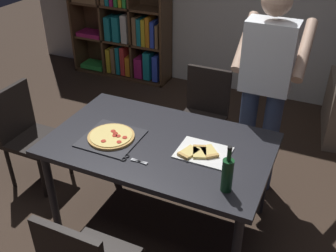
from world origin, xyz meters
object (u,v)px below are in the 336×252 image
object	(u,v)px
chair_left_end	(26,130)
pepperoni_pizza_on_tray	(111,137)
wine_bottle	(227,174)
bookshelf	(124,12)
dining_table	(160,150)
chair_far_side	(204,110)
kitchen_scissors	(130,159)
person_serving_pizza	(265,83)

from	to	relation	value
chair_left_end	pepperoni_pizza_on_tray	distance (m)	0.99
wine_bottle	pepperoni_pizza_on_tray	bearing A→B (deg)	168.27
bookshelf	dining_table	bearing A→B (deg)	-55.21
wine_bottle	dining_table	bearing A→B (deg)	152.98
chair_far_side	bookshelf	bearing A→B (deg)	139.64
chair_far_side	wine_bottle	distance (m)	1.45
wine_bottle	kitchen_scissors	distance (m)	0.69
chair_far_side	person_serving_pizza	bearing A→B (deg)	-21.21
pepperoni_pizza_on_tray	chair_far_side	bearing A→B (deg)	72.74
chair_left_end	person_serving_pizza	size ratio (longest dim) A/B	0.51
pepperoni_pizza_on_tray	wine_bottle	world-z (taller)	wine_bottle
chair_left_end	bookshelf	world-z (taller)	bookshelf
chair_left_end	pepperoni_pizza_on_tray	xyz separation A→B (m)	(0.95, -0.11, 0.25)
chair_far_side	chair_left_end	world-z (taller)	same
dining_table	pepperoni_pizza_on_tray	xyz separation A→B (m)	(-0.34, -0.11, 0.09)
dining_table	chair_left_end	world-z (taller)	chair_left_end
pepperoni_pizza_on_tray	chair_left_end	bearing A→B (deg)	173.50
dining_table	wine_bottle	xyz separation A→B (m)	(0.59, -0.30, 0.19)
kitchen_scissors	chair_far_side	bearing A→B (deg)	85.84
dining_table	chair_far_side	size ratio (longest dim) A/B	1.77
bookshelf	pepperoni_pizza_on_tray	size ratio (longest dim) A/B	4.86
person_serving_pizza	kitchen_scissors	distance (m)	1.24
chair_left_end	wine_bottle	size ratio (longest dim) A/B	2.85
dining_table	person_serving_pizza	world-z (taller)	person_serving_pizza
bookshelf	pepperoni_pizza_on_tray	xyz separation A→B (m)	(1.32, -2.48, -0.12)
pepperoni_pizza_on_tray	bookshelf	bearing A→B (deg)	117.90
dining_table	person_serving_pizza	size ratio (longest dim) A/B	0.91
person_serving_pizza	wine_bottle	xyz separation A→B (m)	(0.02, -1.05, -0.13)
chair_far_side	person_serving_pizza	distance (m)	0.78
chair_far_side	person_serving_pizza	xyz separation A→B (m)	(0.57, -0.22, 0.49)
person_serving_pizza	pepperoni_pizza_on_tray	world-z (taller)	person_serving_pizza
chair_far_side	kitchen_scissors	bearing A→B (deg)	-94.16
dining_table	person_serving_pizza	distance (m)	1.00
person_serving_pizza	pepperoni_pizza_on_tray	distance (m)	1.27
bookshelf	person_serving_pizza	xyz separation A→B (m)	(2.22, -1.62, 0.11)
person_serving_pizza	wine_bottle	size ratio (longest dim) A/B	5.54
dining_table	chair_left_end	xyz separation A→B (m)	(-1.28, 0.00, -0.17)
person_serving_pizza	dining_table	bearing A→B (deg)	-127.00
dining_table	pepperoni_pizza_on_tray	world-z (taller)	pepperoni_pizza_on_tray
kitchen_scissors	dining_table	bearing A→B (deg)	71.64
chair_left_end	kitchen_scissors	xyz separation A→B (m)	(1.19, -0.27, 0.24)
kitchen_scissors	chair_left_end	bearing A→B (deg)	167.12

